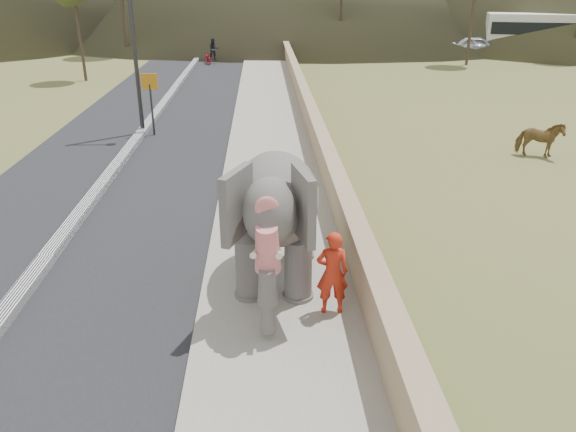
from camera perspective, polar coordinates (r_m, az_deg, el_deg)
The scene contains 13 objects.
ground at distance 12.16m, azimuth -1.20°, elevation -5.21°, with size 160.00×160.00×0.00m, color olive.
road at distance 22.01m, azimuth -15.16°, elevation 7.20°, with size 7.00×120.00×0.03m, color black.
median at distance 21.98m, azimuth -15.19°, elevation 7.44°, with size 0.35×120.00×0.22m, color black.
walkway at distance 21.47m, azimuth -1.93°, elevation 7.78°, with size 3.00×120.00×0.15m, color #9E9687.
parapet at distance 21.43m, azimuth 2.53°, elevation 9.05°, with size 0.30×120.00×1.10m, color tan.
lamppost at distance 22.54m, azimuth -14.97°, elevation 20.17°, with size 1.76×0.36×8.00m.
signboard at distance 22.55m, azimuth -13.80°, elevation 11.98°, with size 0.60×0.08×2.40m.
cow at distance 21.24m, azimuth 24.18°, elevation 7.12°, with size 0.68×1.48×1.25m, color brown.
distant_car at distance 48.20m, azimuth 18.80°, elevation 16.03°, with size 1.70×4.23×1.44m, color silver.
bus_white at distance 50.17m, azimuth 25.93°, elevation 16.19°, with size 2.50×11.00×3.10m, color white.
elephant_and_man at distance 10.96m, azimuth -1.08°, elevation 0.04°, with size 2.34×3.86×2.68m.
motorcyclist at distance 41.61m, azimuth -7.88°, elevation 15.98°, with size 1.36×1.77×1.78m.
trees at distance 38.33m, azimuth 3.28°, elevation 20.51°, with size 47.48×37.31×9.76m.
Camera 1 is at (-0.24, -10.69, 5.79)m, focal length 35.00 mm.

